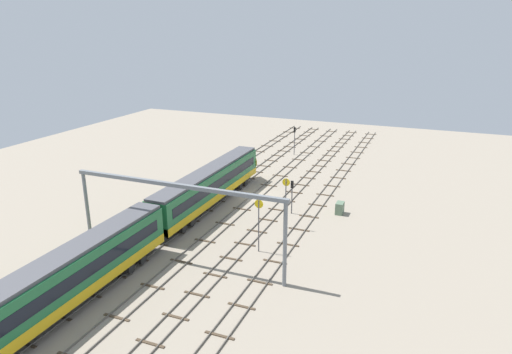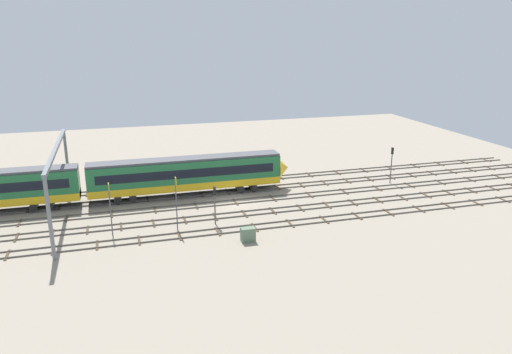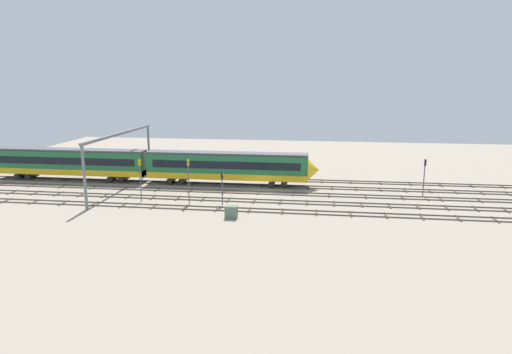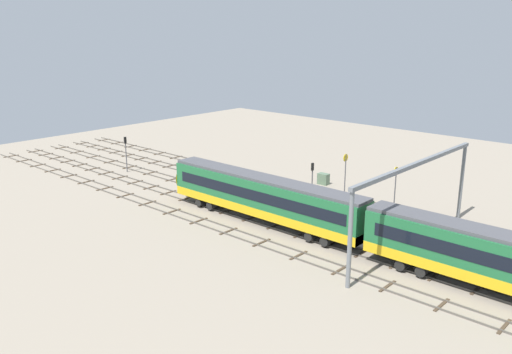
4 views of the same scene
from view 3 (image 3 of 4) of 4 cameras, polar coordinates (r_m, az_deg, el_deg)
The scene contains 13 objects.
ground_plane at distance 62.91m, azimuth 0.31°, elevation -2.06°, with size 108.56×108.56×0.00m, color gray.
track_near_foreground at distance 54.80m, azimuth -0.84°, elevation -4.19°, with size 92.56×2.40×0.16m.
track_second_near at distance 58.83m, azimuth -0.23°, elevation -3.02°, with size 92.56×2.40×0.16m.
track_middle at distance 62.89m, azimuth 0.31°, elevation -1.99°, with size 92.56×2.40×0.16m.
track_with_train at distance 66.98m, azimuth 0.77°, elevation -1.10°, with size 92.56×2.40×0.16m.
track_far_background at distance 71.08m, azimuth 1.19°, elevation -0.30°, with size 92.56×2.40×0.16m.
train at distance 70.50m, azimuth -13.14°, elevation 1.41°, with size 50.40×3.24×4.80m.
overhead_gantry at distance 67.07m, azimuth -16.74°, elevation 3.89°, with size 0.40×21.96×8.19m.
speed_sign_near_foreground at distance 59.91m, azimuth -14.44°, elevation 0.35°, with size 0.14×0.90×5.63m.
speed_sign_mid_trackside at distance 57.17m, azimuth -8.53°, elevation 0.15°, with size 0.14×0.88×5.87m.
signal_light_trackside_approach at distance 65.08m, azimuth 20.54°, elevation 0.57°, with size 0.31×0.32×5.02m.
signal_light_trackside_departure at distance 56.92m, azimuth -4.30°, elevation -0.76°, with size 0.31×0.32×4.22m.
relay_cabinet at distance 51.85m, azimuth -3.15°, elevation -4.43°, with size 1.43×0.87×1.44m.
Camera 3 is at (7.82, -60.40, 15.77)m, focal length 31.63 mm.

